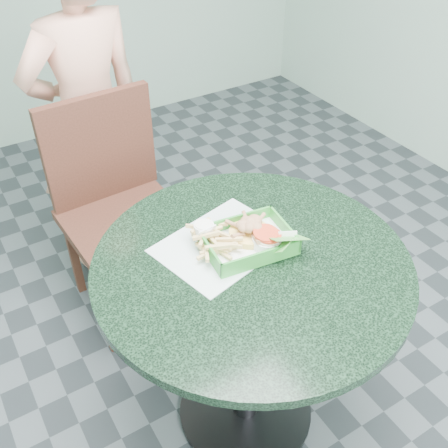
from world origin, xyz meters
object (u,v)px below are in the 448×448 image
cafe_table (250,305)px  dining_chair (116,196)px  food_basket (247,248)px  sauce_ramekin (203,237)px  diner_person (90,120)px  crab_sandwich (248,232)px

cafe_table → dining_chair: bearing=97.5°
food_basket → sauce_ramekin: sauce_ramekin is taller
diner_person → crab_sandwich: 1.04m
crab_sandwich → cafe_table: bearing=-116.2°
food_basket → sauce_ramekin: 0.14m
diner_person → sauce_ramekin: bearing=80.8°
dining_chair → food_basket: (0.13, -0.78, 0.23)m
food_basket → crab_sandwich: (0.02, 0.03, 0.03)m
dining_chair → sauce_ramekin: size_ratio=15.34×
cafe_table → dining_chair: size_ratio=0.99×
diner_person → crab_sandwich: size_ratio=12.01×
food_basket → crab_sandwich: size_ratio=2.04×
sauce_ramekin → crab_sandwich: bearing=-22.2°
diner_person → food_basket: size_ratio=5.89×
dining_chair → crab_sandwich: bearing=-81.7°
cafe_table → crab_sandwich: 0.24m
crab_sandwich → diner_person: bearing=96.7°
food_basket → crab_sandwich: crab_sandwich is taller
cafe_table → diner_person: 1.13m
dining_chair → diner_person: 0.36m
crab_sandwich → sauce_ramekin: bearing=157.8°
cafe_table → sauce_ramekin: sauce_ramekin is taller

